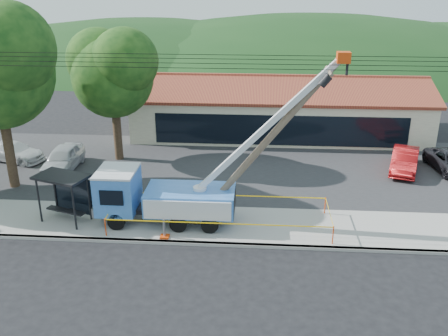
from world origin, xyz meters
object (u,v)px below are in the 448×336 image
object	(u,v)px
bus_shelter	(65,187)
utility_truck	(164,194)
leaning_pole	(271,136)
car_red	(403,172)
car_white	(15,162)
car_silver	(65,171)

from	to	relation	value
bus_shelter	utility_truck	bearing A→B (deg)	20.13
leaning_pole	car_red	xyz separation A→B (m)	(8.74, 7.87, -4.79)
utility_truck	car_white	distance (m)	14.35
leaning_pole	car_silver	world-z (taller)	leaning_pole
car_red	car_white	size ratio (longest dim) A/B	1.01
bus_shelter	car_silver	world-z (taller)	bus_shelter
utility_truck	car_red	xyz separation A→B (m)	(14.03, 8.00, -1.66)
car_red	car_white	distance (m)	25.79
bus_shelter	car_silver	distance (m)	7.62
utility_truck	leaning_pole	world-z (taller)	utility_truck
car_silver	leaning_pole	bearing A→B (deg)	-27.73
bus_shelter	car_white	bearing A→B (deg)	148.52
leaning_pole	car_red	distance (m)	12.70
car_white	leaning_pole	bearing A→B (deg)	-97.94
bus_shelter	car_white	xyz separation A→B (m)	(-6.78, 8.17, -1.97)
car_silver	car_white	xyz separation A→B (m)	(-3.95, 1.37, 0.00)
car_silver	bus_shelter	bearing A→B (deg)	-68.56
leaning_pole	bus_shelter	xyz separation A→B (m)	(-10.27, -0.24, -2.82)
car_white	car_silver	bearing A→B (deg)	-92.15
bus_shelter	car_red	bearing A→B (deg)	41.97
car_white	bus_shelter	bearing A→B (deg)	-123.33
utility_truck	car_silver	size ratio (longest dim) A/B	2.66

